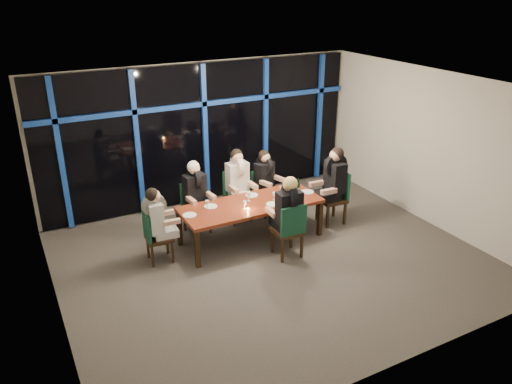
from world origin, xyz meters
TOP-DOWN VIEW (x-y plane):
  - room at (0.00, 0.00)m, footprint 7.04×7.00m
  - window_wall at (0.01, 2.93)m, footprint 6.86×0.43m
  - dining_table at (0.00, 0.80)m, footprint 2.60×1.00m
  - chair_far_left at (-0.77, 1.65)m, footprint 0.50×0.50m
  - chair_far_mid at (0.17, 1.76)m, footprint 0.48×0.48m
  - chair_far_right at (0.76, 1.74)m, footprint 0.54×0.54m
  - chair_end_left at (-1.81, 0.88)m, footprint 0.46×0.46m
  - chair_end_right at (1.85, 0.71)m, footprint 0.53×0.53m
  - chair_near_mid at (0.30, -0.09)m, footprint 0.50×0.50m
  - diner_far_left at (-0.77, 1.57)m, footprint 0.51×0.63m
  - diner_far_mid at (0.17, 1.67)m, footprint 0.51×0.63m
  - diner_far_right at (0.79, 1.67)m, footprint 0.55×0.64m
  - diner_end_left at (-1.74, 0.88)m, footprint 0.59×0.48m
  - diner_end_right at (1.76, 0.71)m, footprint 0.68×0.55m
  - diner_near_mid at (0.30, 0.00)m, footprint 0.52×0.65m
  - plate_far_left at (-0.71, 1.00)m, footprint 0.24×0.24m
  - plate_far_mid at (0.18, 1.11)m, footprint 0.24×0.24m
  - plate_far_right at (0.94, 1.13)m, footprint 0.24×0.24m
  - plate_end_left at (-1.17, 0.84)m, footprint 0.24×0.24m
  - plate_end_right at (1.20, 0.75)m, footprint 0.24×0.24m
  - plate_near_mid at (0.32, 0.56)m, footprint 0.24×0.24m
  - wine_bottle at (0.97, 0.73)m, footprint 0.08×0.08m
  - water_pitcher at (0.69, 0.68)m, footprint 0.12×0.10m
  - tea_light at (-0.18, 0.57)m, footprint 0.05×0.05m
  - wine_glass_a at (-0.21, 0.64)m, footprint 0.06×0.06m
  - wine_glass_b at (0.01, 0.92)m, footprint 0.07×0.07m
  - wine_glass_c at (0.45, 0.73)m, footprint 0.06×0.06m
  - wine_glass_d at (-0.79, 0.96)m, footprint 0.06×0.06m
  - wine_glass_e at (0.92, 0.99)m, footprint 0.07×0.07m

SIDE VIEW (x-z plane):
  - chair_end_left at x=-1.81m, z-range 0.05..0.99m
  - chair_far_right at x=0.76m, z-range 0.05..0.99m
  - chair_far_left at x=-0.77m, z-range 0.06..1.04m
  - chair_far_mid at x=0.17m, z-range 0.06..1.08m
  - chair_near_mid at x=0.30m, z-range 0.06..1.09m
  - chair_end_right at x=1.85m, z-range 0.06..1.13m
  - dining_table at x=0.00m, z-range 0.31..1.06m
  - plate_far_left at x=-0.71m, z-range 0.75..0.76m
  - plate_far_mid at x=0.18m, z-range 0.75..0.76m
  - plate_far_right at x=0.94m, z-range 0.75..0.76m
  - plate_end_left at x=-1.17m, z-range 0.75..0.76m
  - plate_end_right at x=1.20m, z-range 0.75..0.76m
  - plate_near_mid at x=0.32m, z-range 0.75..0.76m
  - tea_light at x=-0.18m, z-range 0.75..0.78m
  - water_pitcher at x=0.69m, z-range 0.75..0.94m
  - wine_glass_a at x=-0.21m, z-range 0.79..0.94m
  - wine_glass_c at x=0.45m, z-range 0.79..0.94m
  - wine_glass_d at x=-0.79m, z-range 0.79..0.94m
  - wine_glass_e at x=0.92m, z-range 0.79..0.96m
  - wine_bottle at x=0.97m, z-range 0.71..1.05m
  - wine_glass_b at x=0.01m, z-range 0.79..0.97m
  - diner_end_left at x=-1.74m, z-range 0.44..1.35m
  - diner_far_right at x=0.79m, z-range 0.44..1.36m
  - diner_far_left at x=-0.77m, z-range 0.46..1.41m
  - diner_far_mid at x=0.17m, z-range 0.47..1.46m
  - diner_near_mid at x=0.30m, z-range 0.48..1.48m
  - diner_end_right at x=1.76m, z-range 0.50..1.54m
  - window_wall at x=0.01m, z-range 0.08..3.02m
  - room at x=0.00m, z-range 0.51..3.53m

